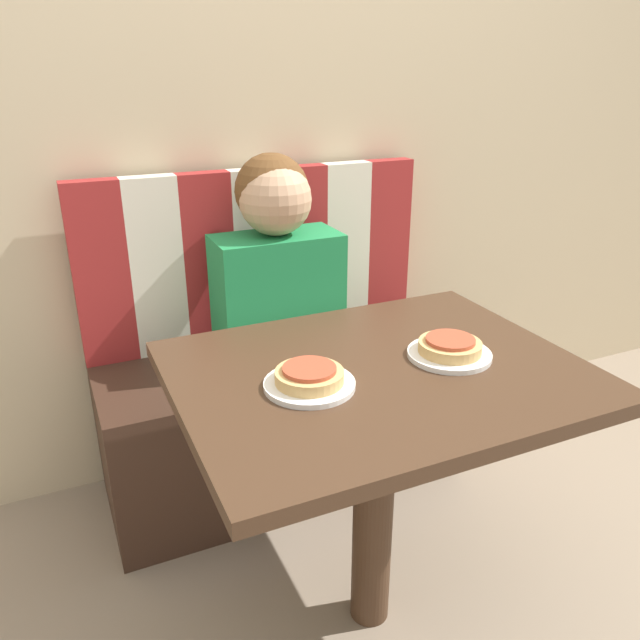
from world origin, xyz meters
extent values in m
plane|color=gray|center=(0.00, 0.00, 0.00)|extent=(12.00, 12.00, 0.00)
cube|color=#C6B28E|center=(0.00, 0.91, 1.30)|extent=(7.00, 0.05, 2.60)
cube|color=#382319|center=(0.00, 0.63, 0.24)|extent=(1.15, 0.45, 0.48)
cube|color=maroon|center=(-0.49, 0.83, 0.77)|extent=(0.16, 0.06, 0.57)
cube|color=beige|center=(-0.33, 0.83, 0.77)|extent=(0.16, 0.06, 0.57)
cube|color=maroon|center=(-0.16, 0.83, 0.77)|extent=(0.16, 0.06, 0.57)
cube|color=beige|center=(0.00, 0.83, 0.77)|extent=(0.16, 0.06, 0.57)
cube|color=maroon|center=(0.16, 0.83, 0.77)|extent=(0.16, 0.06, 0.57)
cube|color=beige|center=(0.33, 0.83, 0.77)|extent=(0.16, 0.06, 0.57)
cube|color=maroon|center=(0.49, 0.83, 0.77)|extent=(0.16, 0.06, 0.57)
cube|color=#422B1C|center=(0.00, 0.00, 0.71)|extent=(0.90, 0.71, 0.03)
cylinder|color=#422B1C|center=(0.00, 0.00, 0.35)|extent=(0.10, 0.10, 0.69)
cube|color=#1E8447|center=(0.00, 0.63, 0.68)|extent=(0.38, 0.19, 0.40)
sphere|color=tan|center=(0.00, 0.63, 0.99)|extent=(0.22, 0.22, 0.22)
sphere|color=brown|center=(0.00, 0.66, 1.01)|extent=(0.22, 0.22, 0.22)
cylinder|color=white|center=(-0.18, -0.02, 0.74)|extent=(0.19, 0.19, 0.01)
cylinder|color=white|center=(0.18, -0.02, 0.74)|extent=(0.19, 0.19, 0.01)
cylinder|color=tan|center=(-0.18, -0.02, 0.75)|extent=(0.14, 0.14, 0.03)
cylinder|color=#AD472D|center=(-0.18, -0.02, 0.77)|extent=(0.11, 0.11, 0.01)
cylinder|color=tan|center=(0.18, -0.02, 0.75)|extent=(0.14, 0.14, 0.03)
cylinder|color=#AD472D|center=(0.18, -0.02, 0.77)|extent=(0.11, 0.11, 0.01)
camera|label=1|loc=(-0.63, -1.08, 1.36)|focal=35.00mm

